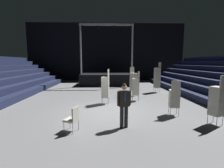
# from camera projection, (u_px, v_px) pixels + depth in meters

# --- Properties ---
(ground_plane) EXTENTS (22.00, 30.00, 0.10)m
(ground_plane) POSITION_uv_depth(u_px,v_px,m) (108.00, 112.00, 8.34)
(ground_plane) COLOR slate
(arena_end_wall) EXTENTS (22.00, 0.30, 8.00)m
(arena_end_wall) POSITION_uv_depth(u_px,v_px,m) (106.00, 52.00, 22.65)
(arena_end_wall) COLOR black
(arena_end_wall) RESTS_ON ground_plane
(stage_riser) EXTENTS (5.85, 3.40, 6.48)m
(stage_riser) POSITION_uv_depth(u_px,v_px,m) (107.00, 79.00, 18.38)
(stage_riser) COLOR black
(stage_riser) RESTS_ON ground_plane
(man_with_tie) EXTENTS (0.57, 0.32, 1.76)m
(man_with_tie) POSITION_uv_depth(u_px,v_px,m) (124.00, 103.00, 6.15)
(man_with_tie) COLOR black
(man_with_tie) RESTS_ON ground_plane
(chair_stack_front_left) EXTENTS (0.61, 0.61, 2.22)m
(chair_stack_front_left) POSITION_uv_depth(u_px,v_px,m) (134.00, 82.00, 12.06)
(chair_stack_front_left) COLOR #B2B5BA
(chair_stack_front_left) RESTS_ON ground_plane
(chair_stack_front_right) EXTENTS (0.51, 0.51, 1.71)m
(chair_stack_front_right) POSITION_uv_depth(u_px,v_px,m) (174.00, 98.00, 7.66)
(chair_stack_front_right) COLOR #B2B5BA
(chair_stack_front_right) RESTS_ON ground_plane
(chair_stack_mid_left) EXTENTS (0.49, 0.49, 2.14)m
(chair_stack_mid_left) POSITION_uv_depth(u_px,v_px,m) (105.00, 87.00, 9.79)
(chair_stack_mid_left) COLOR #B2B5BA
(chair_stack_mid_left) RESTS_ON ground_plane
(chair_stack_mid_right) EXTENTS (0.48, 0.48, 1.96)m
(chair_stack_mid_right) POSITION_uv_depth(u_px,v_px,m) (136.00, 86.00, 10.57)
(chair_stack_mid_right) COLOR #B2B5BA
(chair_stack_mid_right) RESTS_ON ground_plane
(chair_stack_mid_centre) EXTENTS (0.48, 0.48, 2.56)m
(chair_stack_mid_centre) POSITION_uv_depth(u_px,v_px,m) (157.00, 78.00, 13.57)
(chair_stack_mid_centre) COLOR #B2B5BA
(chair_stack_mid_centre) RESTS_ON ground_plane
(chair_stack_rear_left) EXTENTS (0.58, 0.58, 2.05)m
(chair_stack_rear_left) POSITION_uv_depth(u_px,v_px,m) (217.00, 100.00, 6.45)
(chair_stack_rear_left) COLOR #B2B5BA
(chair_stack_rear_left) RESTS_ON ground_plane
(loose_chair_near_man) EXTENTS (0.57, 0.57, 0.95)m
(loose_chair_near_man) POSITION_uv_depth(u_px,v_px,m) (73.00, 118.00, 5.85)
(loose_chair_near_man) COLOR #B2B5BA
(loose_chair_near_man) RESTS_ON ground_plane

